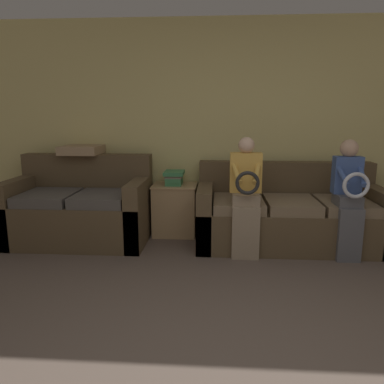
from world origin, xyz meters
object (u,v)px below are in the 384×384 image
object	(u,v)px
couch_side	(81,210)
book_stack	(174,177)
child_right_seated	(349,193)
side_shelf	(175,209)
couch_main	(288,216)
throw_pillow	(82,150)
child_left_seated	(246,192)

from	to	relation	value
couch_side	book_stack	distance (m)	1.15
child_right_seated	book_stack	bearing A→B (deg)	160.85
side_shelf	couch_main	bearing A→B (deg)	-10.64
couch_side	throw_pillow	size ratio (longest dim) A/B	3.43
child_left_seated	book_stack	bearing A→B (deg)	141.87
couch_side	child_right_seated	world-z (taller)	child_right_seated
couch_side	child_left_seated	world-z (taller)	child_left_seated
throw_pillow	child_right_seated	bearing A→B (deg)	-12.43
child_left_seated	side_shelf	world-z (taller)	child_left_seated
couch_main	book_stack	size ratio (longest dim) A/B	6.30
couch_main	book_stack	world-z (taller)	couch_main
side_shelf	couch_side	bearing A→B (deg)	-164.76
throw_pillow	child_left_seated	bearing A→B (deg)	-18.60
child_left_seated	side_shelf	xyz separation A→B (m)	(-0.80, 0.63, -0.35)
couch_main	throw_pillow	distance (m)	2.54
child_right_seated	side_shelf	xyz separation A→B (m)	(-1.82, 0.63, -0.35)
child_left_seated	throw_pillow	xyz separation A→B (m)	(-1.92, 0.64, 0.36)
child_left_seated	book_stack	xyz separation A→B (m)	(-0.80, 0.63, 0.04)
child_right_seated	side_shelf	size ratio (longest dim) A/B	1.95
side_shelf	throw_pillow	xyz separation A→B (m)	(-1.12, 0.02, 0.71)
couch_main	child_right_seated	distance (m)	0.73
couch_side	couch_main	bearing A→B (deg)	1.03
couch_main	child_right_seated	size ratio (longest dim) A/B	1.69
child_left_seated	book_stack	world-z (taller)	child_left_seated
couch_side	child_right_seated	distance (m)	2.91
child_left_seated	throw_pillow	world-z (taller)	child_left_seated
child_right_seated	throw_pillow	xyz separation A→B (m)	(-2.93, 0.65, 0.35)
couch_side	child_right_seated	xyz separation A→B (m)	(2.88, -0.34, 0.32)
book_stack	throw_pillow	world-z (taller)	throw_pillow
child_right_seated	book_stack	world-z (taller)	child_right_seated
couch_side	child_right_seated	bearing A→B (deg)	-6.79
couch_side	side_shelf	size ratio (longest dim) A/B	2.52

